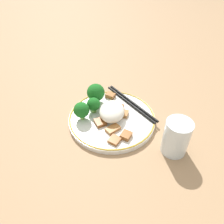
% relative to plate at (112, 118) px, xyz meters
% --- Properties ---
extents(ground_plane, '(3.00, 3.00, 0.00)m').
position_rel_plate_xyz_m(ground_plane, '(0.00, 0.00, -0.01)').
color(ground_plane, '#9E7A56').
extents(plate, '(0.26, 0.26, 0.02)m').
position_rel_plate_xyz_m(plate, '(0.00, 0.00, 0.00)').
color(plate, white).
rests_on(plate, ground_plane).
extents(rice_mound, '(0.09, 0.07, 0.04)m').
position_rel_plate_xyz_m(rice_mound, '(-0.00, -0.00, 0.03)').
color(rice_mound, white).
rests_on(rice_mound, plate).
extents(broccoli_back_left, '(0.06, 0.06, 0.07)m').
position_rel_plate_xyz_m(broccoli_back_left, '(0.07, 0.06, 0.04)').
color(broccoli_back_left, '#72AD4C').
rests_on(broccoli_back_left, plate).
extents(broccoli_back_center, '(0.04, 0.04, 0.05)m').
position_rel_plate_xyz_m(broccoli_back_center, '(0.02, 0.06, 0.03)').
color(broccoli_back_center, '#72AD4C').
rests_on(broccoli_back_center, plate).
extents(broccoli_back_right, '(0.05, 0.05, 0.06)m').
position_rel_plate_xyz_m(broccoli_back_right, '(-0.02, 0.09, 0.04)').
color(broccoli_back_right, '#72AD4C').
rests_on(broccoli_back_right, plate).
extents(meat_near_front, '(0.03, 0.03, 0.01)m').
position_rel_plate_xyz_m(meat_near_front, '(0.01, -0.03, 0.01)').
color(meat_near_front, '#9E6633').
rests_on(meat_near_front, plate).
extents(meat_near_left, '(0.03, 0.04, 0.01)m').
position_rel_plate_xyz_m(meat_near_left, '(0.10, 0.02, 0.01)').
color(meat_near_left, brown).
rests_on(meat_near_left, plate).
extents(meat_near_right, '(0.04, 0.04, 0.01)m').
position_rel_plate_xyz_m(meat_near_right, '(-0.09, -0.02, 0.01)').
color(meat_near_right, brown).
rests_on(meat_near_right, plate).
extents(meat_near_back, '(0.04, 0.03, 0.01)m').
position_rel_plate_xyz_m(meat_near_back, '(-0.08, -0.05, 0.01)').
color(meat_near_back, brown).
rests_on(meat_near_back, plate).
extents(meat_on_rice_edge, '(0.04, 0.04, 0.01)m').
position_rel_plate_xyz_m(meat_on_rice_edge, '(-0.03, 0.03, 0.01)').
color(meat_on_rice_edge, brown).
rests_on(meat_on_rice_edge, plate).
extents(meat_mid_left, '(0.05, 0.05, 0.01)m').
position_rel_plate_xyz_m(meat_mid_left, '(-0.05, -0.01, 0.01)').
color(meat_mid_left, '#9E6633').
rests_on(meat_mid_left, plate).
extents(meat_mid_right, '(0.03, 0.03, 0.01)m').
position_rel_plate_xyz_m(meat_mid_right, '(0.04, -0.02, 0.01)').
color(meat_mid_right, brown).
rests_on(meat_mid_right, plate).
extents(chopsticks, '(0.18, 0.17, 0.01)m').
position_rel_plate_xyz_m(chopsticks, '(0.07, -0.05, 0.01)').
color(chopsticks, black).
rests_on(chopsticks, plate).
extents(drinking_glass, '(0.07, 0.07, 0.10)m').
position_rel_plate_xyz_m(drinking_glass, '(-0.09, -0.17, 0.04)').
color(drinking_glass, silver).
rests_on(drinking_glass, ground_plane).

